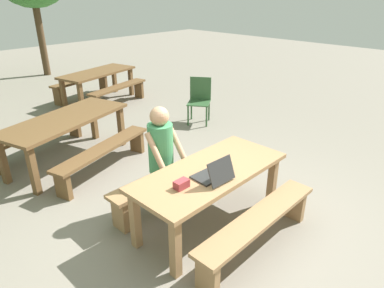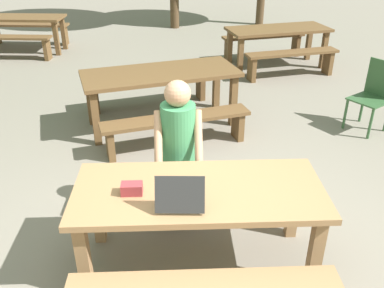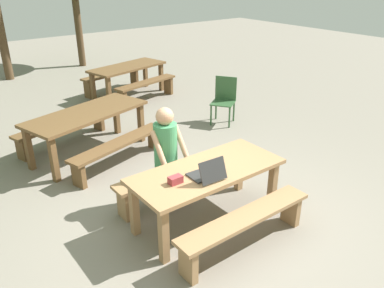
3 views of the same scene
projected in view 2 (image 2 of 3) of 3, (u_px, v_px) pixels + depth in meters
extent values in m
plane|color=gray|center=(198.00, 261.00, 3.48)|extent=(30.00, 30.00, 0.00)
cube|color=#9E754C|center=(199.00, 191.00, 3.15)|extent=(1.90, 0.82, 0.05)
cube|color=#9E754C|center=(84.00, 261.00, 3.02)|extent=(0.09, 0.09, 0.69)
cube|color=#9E754C|center=(315.00, 254.00, 3.08)|extent=(0.09, 0.09, 0.69)
cube|color=#9E754C|center=(97.00, 208.00, 3.56)|extent=(0.09, 0.09, 0.69)
cube|color=#9E754C|center=(294.00, 203.00, 3.63)|extent=(0.09, 0.09, 0.69)
cube|color=#9E754C|center=(194.00, 176.00, 3.88)|extent=(1.80, 0.30, 0.05)
cube|color=#9E754C|center=(111.00, 197.00, 3.96)|extent=(0.08, 0.24, 0.40)
cube|color=#9E754C|center=(277.00, 193.00, 4.02)|extent=(0.08, 0.24, 0.40)
cube|color=#2D2D2D|center=(181.00, 195.00, 3.04)|extent=(0.35, 0.28, 0.02)
cube|color=#2D2D2D|center=(180.00, 195.00, 2.82)|extent=(0.35, 0.12, 0.25)
cube|color=black|center=(180.00, 194.00, 2.83)|extent=(0.32, 0.10, 0.22)
cube|color=#993338|center=(132.00, 189.00, 3.06)|extent=(0.16, 0.09, 0.09)
cylinder|color=#333847|center=(170.00, 205.00, 3.81)|extent=(0.10, 0.10, 0.44)
cylinder|color=#333847|center=(189.00, 205.00, 3.81)|extent=(0.10, 0.10, 0.44)
cube|color=#333847|center=(179.00, 175.00, 3.77)|extent=(0.28, 0.28, 0.12)
cylinder|color=#3F8C59|center=(178.00, 137.00, 3.68)|extent=(0.31, 0.31, 0.61)
cylinder|color=tan|center=(158.00, 137.00, 3.56)|extent=(0.07, 0.32, 0.41)
cylinder|color=tan|center=(198.00, 136.00, 3.57)|extent=(0.07, 0.32, 0.41)
sphere|color=tan|center=(178.00, 94.00, 3.49)|extent=(0.23, 0.23, 0.23)
cube|color=#335933|center=(369.00, 100.00, 5.48)|extent=(0.61, 0.61, 0.02)
cube|color=#335933|center=(383.00, 79.00, 5.47)|extent=(0.26, 0.38, 0.48)
cylinder|color=#335933|center=(345.00, 114.00, 5.62)|extent=(0.04, 0.04, 0.43)
cylinder|color=#335933|center=(370.00, 124.00, 5.35)|extent=(0.04, 0.04, 0.43)
cylinder|color=#335933|center=(362.00, 107.00, 5.82)|extent=(0.04, 0.04, 0.43)
cube|color=brown|center=(278.00, 29.00, 7.77)|extent=(2.02, 1.17, 0.05)
cube|color=brown|center=(240.00, 57.00, 7.51)|extent=(0.11, 0.11, 0.70)
cube|color=brown|center=(324.00, 50.00, 7.90)|extent=(0.11, 0.11, 0.70)
cube|color=brown|center=(230.00, 48.00, 8.00)|extent=(0.11, 0.11, 0.70)
cube|color=brown|center=(309.00, 42.00, 8.39)|extent=(0.11, 0.11, 0.70)
cube|color=brown|center=(292.00, 53.00, 7.37)|extent=(1.73, 0.67, 0.05)
cube|color=brown|center=(252.00, 69.00, 7.31)|extent=(0.13, 0.25, 0.43)
cube|color=brown|center=(328.00, 62.00, 7.65)|extent=(0.13, 0.25, 0.43)
cube|color=brown|center=(264.00, 36.00, 8.43)|extent=(1.73, 0.67, 0.05)
cube|color=brown|center=(228.00, 50.00, 8.37)|extent=(0.13, 0.25, 0.43)
cube|color=brown|center=(296.00, 45.00, 8.72)|extent=(0.13, 0.25, 0.43)
cube|color=brown|center=(160.00, 73.00, 5.49)|extent=(2.20, 1.37, 0.05)
cube|color=brown|center=(96.00, 118.00, 5.15)|extent=(0.11, 0.11, 0.71)
cube|color=brown|center=(233.00, 101.00, 5.66)|extent=(0.11, 0.11, 0.71)
cube|color=brown|center=(90.00, 100.00, 5.68)|extent=(0.11, 0.11, 0.71)
cube|color=brown|center=(216.00, 85.00, 6.20)|extent=(0.11, 0.11, 0.71)
cube|color=brown|center=(177.00, 119.00, 5.04)|extent=(1.86, 0.80, 0.05)
cube|color=brown|center=(110.00, 144.00, 4.92)|extent=(0.14, 0.25, 0.38)
cube|color=brown|center=(238.00, 125.00, 5.37)|extent=(0.14, 0.25, 0.38)
cube|color=brown|center=(149.00, 80.00, 6.26)|extent=(1.86, 0.80, 0.05)
cube|color=brown|center=(95.00, 100.00, 6.13)|extent=(0.14, 0.25, 0.38)
cube|color=brown|center=(201.00, 87.00, 6.59)|extent=(0.14, 0.25, 0.38)
cube|color=brown|center=(16.00, 18.00, 8.73)|extent=(2.03, 0.84, 0.05)
cube|color=brown|center=(56.00, 39.00, 8.66)|extent=(0.10, 0.10, 0.70)
cube|color=brown|center=(64.00, 33.00, 9.08)|extent=(0.10, 0.10, 0.70)
cube|color=brown|center=(6.00, 37.00, 8.35)|extent=(1.80, 0.45, 0.05)
cube|color=brown|center=(47.00, 49.00, 8.44)|extent=(0.10, 0.25, 0.43)
cube|color=brown|center=(29.00, 25.00, 9.36)|extent=(1.80, 0.45, 0.05)
cube|color=brown|center=(65.00, 36.00, 9.44)|extent=(0.10, 0.25, 0.43)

